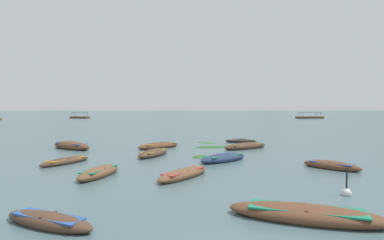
{
  "coord_description": "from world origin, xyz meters",
  "views": [
    {
      "loc": [
        -1.69,
        -5.17,
        3.28
      ],
      "look_at": [
        1.97,
        52.32,
        1.28
      ],
      "focal_mm": 28.0,
      "sensor_mm": 36.0,
      "label": 1
    }
  ],
  "objects_px": {
    "rowboat_12": "(65,161)",
    "mooring_buoy": "(346,193)",
    "rowboat_6": "(48,221)",
    "rowboat_11": "(223,158)",
    "ferry_0": "(80,117)",
    "rowboat_8": "(306,214)",
    "rowboat_9": "(153,153)",
    "rowboat_0": "(71,146)",
    "rowboat_5": "(331,166)",
    "rowboat_3": "(184,174)",
    "rowboat_1": "(246,146)",
    "ferry_2": "(310,117)",
    "rowboat_10": "(241,141)",
    "rowboat_2": "(99,172)",
    "rowboat_7": "(159,146)"
  },
  "relations": [
    {
      "from": "rowboat_6",
      "to": "mooring_buoy",
      "type": "height_order",
      "value": "mooring_buoy"
    },
    {
      "from": "ferry_0",
      "to": "rowboat_11",
      "type": "bearing_deg",
      "value": -68.25
    },
    {
      "from": "rowboat_2",
      "to": "rowboat_7",
      "type": "bearing_deg",
      "value": 77.14
    },
    {
      "from": "rowboat_1",
      "to": "rowboat_3",
      "type": "xyz_separation_m",
      "value": [
        -5.58,
        -10.37,
        -0.03
      ]
    },
    {
      "from": "rowboat_9",
      "to": "rowboat_2",
      "type": "bearing_deg",
      "value": -109.46
    },
    {
      "from": "rowboat_2",
      "to": "mooring_buoy",
      "type": "xyz_separation_m",
      "value": [
        10.25,
        -3.93,
        -0.08
      ]
    },
    {
      "from": "rowboat_10",
      "to": "mooring_buoy",
      "type": "relative_size",
      "value": 2.66
    },
    {
      "from": "rowboat_9",
      "to": "rowboat_5",
      "type": "bearing_deg",
      "value": -27.38
    },
    {
      "from": "rowboat_12",
      "to": "ferry_0",
      "type": "height_order",
      "value": "ferry_0"
    },
    {
      "from": "rowboat_0",
      "to": "rowboat_7",
      "type": "xyz_separation_m",
      "value": [
        7.26,
        0.02,
        -0.05
      ]
    },
    {
      "from": "rowboat_7",
      "to": "rowboat_6",
      "type": "bearing_deg",
      "value": -97.74
    },
    {
      "from": "ferry_2",
      "to": "rowboat_2",
      "type": "bearing_deg",
      "value": -120.27
    },
    {
      "from": "rowboat_0",
      "to": "ferry_2",
      "type": "height_order",
      "value": "ferry_2"
    },
    {
      "from": "rowboat_5",
      "to": "rowboat_8",
      "type": "relative_size",
      "value": 0.63
    },
    {
      "from": "ferry_2",
      "to": "rowboat_0",
      "type": "bearing_deg",
      "value": -125.68
    },
    {
      "from": "rowboat_12",
      "to": "rowboat_9",
      "type": "bearing_deg",
      "value": 27.86
    },
    {
      "from": "rowboat_1",
      "to": "rowboat_11",
      "type": "xyz_separation_m",
      "value": [
        -2.88,
        -5.88,
        -0.01
      ]
    },
    {
      "from": "rowboat_11",
      "to": "mooring_buoy",
      "type": "height_order",
      "value": "mooring_buoy"
    },
    {
      "from": "rowboat_5",
      "to": "ferry_2",
      "type": "bearing_deg",
      "value": 65.53
    },
    {
      "from": "rowboat_5",
      "to": "rowboat_6",
      "type": "relative_size",
      "value": 0.94
    },
    {
      "from": "rowboat_8",
      "to": "rowboat_9",
      "type": "relative_size",
      "value": 1.25
    },
    {
      "from": "rowboat_3",
      "to": "rowboat_11",
      "type": "height_order",
      "value": "rowboat_11"
    },
    {
      "from": "rowboat_11",
      "to": "rowboat_12",
      "type": "relative_size",
      "value": 1.13
    },
    {
      "from": "rowboat_5",
      "to": "rowboat_9",
      "type": "bearing_deg",
      "value": 152.62
    },
    {
      "from": "ferry_0",
      "to": "rowboat_0",
      "type": "bearing_deg",
      "value": -73.48
    },
    {
      "from": "rowboat_9",
      "to": "mooring_buoy",
      "type": "distance_m",
      "value": 13.03
    },
    {
      "from": "ferry_2",
      "to": "mooring_buoy",
      "type": "height_order",
      "value": "ferry_2"
    },
    {
      "from": "rowboat_5",
      "to": "rowboat_8",
      "type": "bearing_deg",
      "value": -123.09
    },
    {
      "from": "rowboat_1",
      "to": "rowboat_11",
      "type": "height_order",
      "value": "rowboat_1"
    },
    {
      "from": "rowboat_10",
      "to": "rowboat_6",
      "type": "bearing_deg",
      "value": -116.3
    },
    {
      "from": "rowboat_0",
      "to": "rowboat_9",
      "type": "relative_size",
      "value": 1.15
    },
    {
      "from": "rowboat_10",
      "to": "mooring_buoy",
      "type": "bearing_deg",
      "value": -90.42
    },
    {
      "from": "rowboat_6",
      "to": "rowboat_12",
      "type": "bearing_deg",
      "value": 106.87
    },
    {
      "from": "rowboat_10",
      "to": "rowboat_12",
      "type": "relative_size",
      "value": 0.93
    },
    {
      "from": "ferry_0",
      "to": "ferry_2",
      "type": "height_order",
      "value": "same"
    },
    {
      "from": "rowboat_6",
      "to": "rowboat_11",
      "type": "bearing_deg",
      "value": 56.73
    },
    {
      "from": "rowboat_9",
      "to": "ferry_0",
      "type": "height_order",
      "value": "ferry_0"
    },
    {
      "from": "rowboat_3",
      "to": "rowboat_6",
      "type": "relative_size",
      "value": 1.09
    },
    {
      "from": "rowboat_0",
      "to": "rowboat_2",
      "type": "distance_m",
      "value": 11.65
    },
    {
      "from": "rowboat_10",
      "to": "rowboat_8",
      "type": "bearing_deg",
      "value": -97.76
    },
    {
      "from": "rowboat_1",
      "to": "rowboat_12",
      "type": "bearing_deg",
      "value": -153.87
    },
    {
      "from": "rowboat_12",
      "to": "rowboat_5",
      "type": "bearing_deg",
      "value": -9.46
    },
    {
      "from": "rowboat_7",
      "to": "rowboat_12",
      "type": "height_order",
      "value": "rowboat_7"
    },
    {
      "from": "rowboat_0",
      "to": "rowboat_7",
      "type": "relative_size",
      "value": 1.08
    },
    {
      "from": "rowboat_1",
      "to": "rowboat_12",
      "type": "distance_m",
      "value": 14.04
    },
    {
      "from": "rowboat_10",
      "to": "rowboat_5",
      "type": "bearing_deg",
      "value": -81.48
    },
    {
      "from": "rowboat_0",
      "to": "rowboat_5",
      "type": "xyz_separation_m",
      "value": [
        17.23,
        -9.52,
        -0.07
      ]
    },
    {
      "from": "rowboat_12",
      "to": "mooring_buoy",
      "type": "relative_size",
      "value": 2.86
    },
    {
      "from": "rowboat_2",
      "to": "rowboat_10",
      "type": "xyz_separation_m",
      "value": [
        10.39,
        14.46,
        -0.04
      ]
    },
    {
      "from": "rowboat_8",
      "to": "rowboat_9",
      "type": "distance_m",
      "value": 13.75
    }
  ]
}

